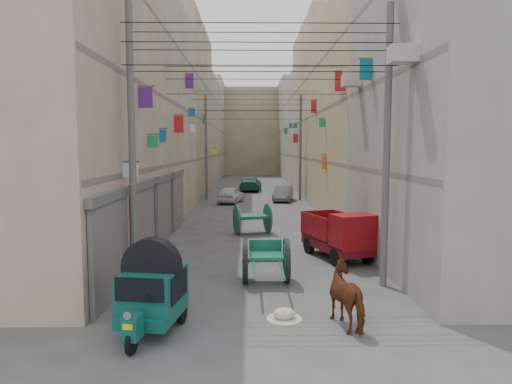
{
  "coord_description": "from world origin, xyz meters",
  "views": [
    {
      "loc": [
        -0.3,
        -6.92,
        3.99
      ],
      "look_at": [
        -0.1,
        6.5,
        2.7
      ],
      "focal_mm": 32.0,
      "sensor_mm": 36.0,
      "label": 1
    }
  ],
  "objects_px": {
    "mini_truck": "(342,237)",
    "distant_car_green": "(251,184)",
    "second_cart": "(252,218)",
    "distant_car_white": "(231,195)",
    "horse": "(351,296)",
    "tonga_cart": "(266,260)",
    "feed_sack": "(284,314)",
    "auto_rickshaw": "(152,290)",
    "distant_car_grey": "(283,193)"
  },
  "relations": [
    {
      "from": "mini_truck",
      "to": "distant_car_green",
      "type": "height_order",
      "value": "mini_truck"
    },
    {
      "from": "second_cart",
      "to": "distant_car_white",
      "type": "bearing_deg",
      "value": 82.87
    },
    {
      "from": "mini_truck",
      "to": "horse",
      "type": "height_order",
      "value": "mini_truck"
    },
    {
      "from": "tonga_cart",
      "to": "feed_sack",
      "type": "xyz_separation_m",
      "value": [
        0.33,
        -2.91,
        -0.56
      ]
    },
    {
      "from": "second_cart",
      "to": "horse",
      "type": "relative_size",
      "value": 1.14
    },
    {
      "from": "tonga_cart",
      "to": "feed_sack",
      "type": "bearing_deg",
      "value": -83.75
    },
    {
      "from": "auto_rickshaw",
      "to": "distant_car_white",
      "type": "relative_size",
      "value": 0.66
    },
    {
      "from": "mini_truck",
      "to": "feed_sack",
      "type": "distance_m",
      "value": 6.12
    },
    {
      "from": "mini_truck",
      "to": "feed_sack",
      "type": "relative_size",
      "value": 6.5
    },
    {
      "from": "feed_sack",
      "to": "horse",
      "type": "relative_size",
      "value": 0.32
    },
    {
      "from": "tonga_cart",
      "to": "mini_truck",
      "type": "xyz_separation_m",
      "value": [
        2.8,
        2.64,
        0.15
      ]
    },
    {
      "from": "feed_sack",
      "to": "second_cart",
      "type": "bearing_deg",
      "value": 93.64
    },
    {
      "from": "horse",
      "to": "distant_car_grey",
      "type": "height_order",
      "value": "horse"
    },
    {
      "from": "tonga_cart",
      "to": "distant_car_green",
      "type": "relative_size",
      "value": 0.65
    },
    {
      "from": "horse",
      "to": "distant_car_white",
      "type": "xyz_separation_m",
      "value": [
        -3.66,
        23.37,
        -0.1
      ]
    },
    {
      "from": "distant_car_white",
      "to": "distant_car_green",
      "type": "distance_m",
      "value": 9.39
    },
    {
      "from": "second_cart",
      "to": "mini_truck",
      "type": "bearing_deg",
      "value": -73.17
    },
    {
      "from": "feed_sack",
      "to": "horse",
      "type": "xyz_separation_m",
      "value": [
        1.46,
        -0.42,
        0.57
      ]
    },
    {
      "from": "second_cart",
      "to": "auto_rickshaw",
      "type": "bearing_deg",
      "value": -115.29
    },
    {
      "from": "distant_car_white",
      "to": "auto_rickshaw",
      "type": "bearing_deg",
      "value": 100.3
    },
    {
      "from": "auto_rickshaw",
      "to": "distant_car_grey",
      "type": "bearing_deg",
      "value": 88.01
    },
    {
      "from": "feed_sack",
      "to": "distant_car_grey",
      "type": "distance_m",
      "value": 24.07
    },
    {
      "from": "auto_rickshaw",
      "to": "distant_car_grey",
      "type": "distance_m",
      "value": 25.12
    },
    {
      "from": "tonga_cart",
      "to": "horse",
      "type": "xyz_separation_m",
      "value": [
        1.79,
        -3.33,
        0.01
      ]
    },
    {
      "from": "feed_sack",
      "to": "distant_car_white",
      "type": "relative_size",
      "value": 0.15
    },
    {
      "from": "distant_car_white",
      "to": "distant_car_grey",
      "type": "height_order",
      "value": "distant_car_white"
    },
    {
      "from": "distant_car_white",
      "to": "distant_car_grey",
      "type": "relative_size",
      "value": 1.0
    },
    {
      "from": "tonga_cart",
      "to": "second_cart",
      "type": "bearing_deg",
      "value": 92.44
    },
    {
      "from": "auto_rickshaw",
      "to": "mini_truck",
      "type": "bearing_deg",
      "value": 57.8
    },
    {
      "from": "horse",
      "to": "distant_car_green",
      "type": "relative_size",
      "value": 0.37
    },
    {
      "from": "mini_truck",
      "to": "feed_sack",
      "type": "bearing_deg",
      "value": -133.01
    },
    {
      "from": "mini_truck",
      "to": "second_cart",
      "type": "xyz_separation_m",
      "value": [
        -3.16,
        5.24,
        -0.09
      ]
    },
    {
      "from": "tonga_cart",
      "to": "distant_car_grey",
      "type": "relative_size",
      "value": 0.83
    },
    {
      "from": "feed_sack",
      "to": "distant_car_green",
      "type": "height_order",
      "value": "distant_car_green"
    },
    {
      "from": "auto_rickshaw",
      "to": "horse",
      "type": "height_order",
      "value": "auto_rickshaw"
    },
    {
      "from": "tonga_cart",
      "to": "horse",
      "type": "height_order",
      "value": "horse"
    },
    {
      "from": "tonga_cart",
      "to": "second_cart",
      "type": "height_order",
      "value": "second_cart"
    },
    {
      "from": "second_cart",
      "to": "distant_car_white",
      "type": "height_order",
      "value": "second_cart"
    },
    {
      "from": "mini_truck",
      "to": "second_cart",
      "type": "relative_size",
      "value": 1.81
    },
    {
      "from": "horse",
      "to": "distant_car_white",
      "type": "distance_m",
      "value": 23.66
    },
    {
      "from": "distant_car_grey",
      "to": "horse",
      "type": "bearing_deg",
      "value": -79.8
    },
    {
      "from": "distant_car_green",
      "to": "horse",
      "type": "bearing_deg",
      "value": 98.64
    },
    {
      "from": "tonga_cart",
      "to": "distant_car_grey",
      "type": "xyz_separation_m",
      "value": [
        2.07,
        21.1,
        -0.11
      ]
    },
    {
      "from": "mini_truck",
      "to": "distant_car_white",
      "type": "bearing_deg",
      "value": 85.99
    },
    {
      "from": "auto_rickshaw",
      "to": "horse",
      "type": "relative_size",
      "value": 1.4
    },
    {
      "from": "auto_rickshaw",
      "to": "distant_car_green",
      "type": "xyz_separation_m",
      "value": [
        2.22,
        32.89,
        -0.27
      ]
    },
    {
      "from": "distant_car_white",
      "to": "distant_car_green",
      "type": "relative_size",
      "value": 0.78
    },
    {
      "from": "mini_truck",
      "to": "auto_rickshaw",
      "type": "bearing_deg",
      "value": -149.98
    },
    {
      "from": "second_cart",
      "to": "tonga_cart",
      "type": "bearing_deg",
      "value": -101.61
    },
    {
      "from": "tonga_cart",
      "to": "mini_truck",
      "type": "height_order",
      "value": "mini_truck"
    }
  ]
}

